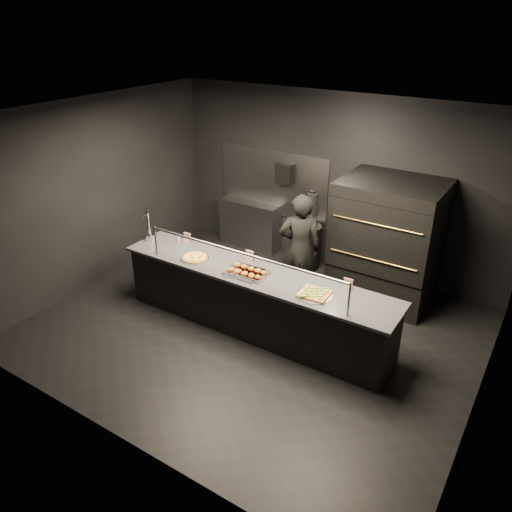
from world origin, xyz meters
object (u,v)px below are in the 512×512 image
service_counter (254,301)px  round_pizza (195,258)px  slider_tray_a (244,271)px  worker (300,249)px  slider_tray_b (251,273)px  square_pizza (314,294)px  prep_shelf (250,224)px  beer_tap (149,230)px  trash_bin (308,245)px  pizza_oven (387,240)px  towel_dispenser (285,173)px  fire_extinguisher (312,205)px

service_counter → round_pizza: size_ratio=9.76×
slider_tray_a → worker: (0.23, 1.17, -0.08)m
slider_tray_b → square_pizza: size_ratio=1.04×
prep_shelf → round_pizza: size_ratio=2.86×
prep_shelf → square_pizza: (2.56, -2.42, 0.49)m
beer_tap → trash_bin: 2.84m
prep_shelf → round_pizza: bearing=-75.0°
worker → slider_tray_b: bearing=55.3°
worker → prep_shelf: bearing=-64.2°
pizza_oven → square_pizza: (-0.24, -2.00, -0.03)m
towel_dispenser → worker: (1.03, -1.31, -0.67)m
slider_tray_b → trash_bin: slider_tray_b is taller
service_counter → worker: worker is taller
prep_shelf → slider_tray_a: bearing=-58.2°
fire_extinguisher → pizza_oven: bearing=-17.9°
fire_extinguisher → worker: worker is taller
towel_dispenser → slider_tray_a: 2.68m
beer_tap → trash_bin: (1.66, 2.20, -0.72)m
towel_dispenser → round_pizza: size_ratio=0.83×
pizza_oven → slider_tray_a: bearing=-123.1°
prep_shelf → beer_tap: 2.41m
fire_extinguisher → round_pizza: fire_extinguisher is taller
slider_tray_a → square_pizza: size_ratio=1.27×
fire_extinguisher → slider_tray_b: (0.35, -2.47, -0.11)m
service_counter → prep_shelf: bearing=124.6°
slider_tray_a → square_pizza: bearing=-0.1°
slider_tray_a → slider_tray_b: slider_tray_a is taller
pizza_oven → fire_extinguisher: size_ratio=3.78×
round_pizza → square_pizza: square_pizza is taller
towel_dispenser → fire_extinguisher: (0.55, 0.01, -0.49)m
pizza_oven → fire_extinguisher: bearing=162.1°
towel_dispenser → round_pizza: (-0.05, -2.50, -0.61)m
fire_extinguisher → trash_bin: size_ratio=0.67×
pizza_oven → square_pizza: pizza_oven is taller
prep_shelf → round_pizza: 2.56m
worker → fire_extinguisher: bearing=-98.7°
beer_tap → square_pizza: 2.92m
service_counter → worker: size_ratio=2.34×
service_counter → worker: (0.13, 1.08, 0.41)m
beer_tap → worker: (2.08, 1.05, -0.22)m
beer_tap → trash_bin: bearing=52.9°
square_pizza → worker: bearing=125.5°
pizza_oven → beer_tap: 3.67m
pizza_oven → towel_dispenser: (-2.10, 0.49, 0.58)m
round_pizza → towel_dispenser: bearing=88.9°
towel_dispenser → fire_extinguisher: 0.74m
slider_tray_b → slider_tray_a: bearing=-169.0°
trash_bin → worker: size_ratio=0.43×
fire_extinguisher → round_pizza: size_ratio=1.20×
towel_dispenser → fire_extinguisher: size_ratio=0.69×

